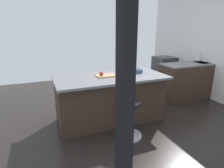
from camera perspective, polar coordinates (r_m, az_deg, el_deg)
ground_plane at (r=3.97m, az=2.57°, el=-9.87°), size 6.89×6.89×0.00m
interior_partition_left at (r=5.25m, az=30.35°, el=9.67°), size 0.12×5.30×2.67m
sink_cabinet at (r=5.36m, az=23.72°, el=1.13°), size 1.89×0.60×1.19m
oven_range at (r=6.31m, az=15.38°, el=3.90°), size 0.60×0.61×0.88m
kitchen_island at (r=3.67m, az=-0.57°, el=-4.28°), size 2.04×0.98×0.91m
stool_by_window at (r=3.21m, az=5.12°, el=-10.86°), size 0.44×0.44×0.62m
cutting_board at (r=3.49m, az=-1.84°, el=2.54°), size 0.36×0.24×0.02m
apple_red at (r=3.44m, az=-3.21°, el=3.11°), size 0.07×0.07×0.07m
fruit_bowl at (r=3.79m, az=7.53°, el=4.00°), size 0.23×0.23×0.07m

